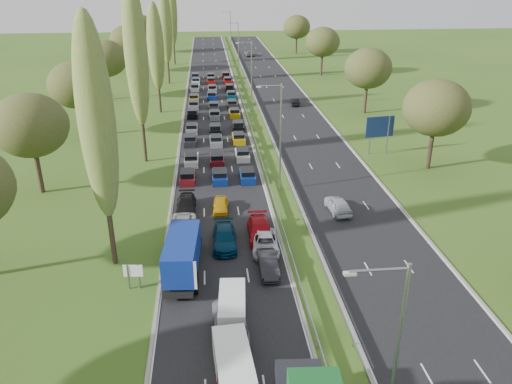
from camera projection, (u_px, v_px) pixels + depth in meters
name	position (u px, v px, depth m)	size (l,w,h in m)	color
ground	(251.00, 108.00, 90.04)	(260.00, 260.00, 0.00)	#34591B
near_carriageway	(213.00, 106.00, 91.72)	(10.50, 215.00, 0.04)	black
far_carriageway	(286.00, 104.00, 92.92)	(10.50, 215.00, 0.04)	black
central_reservation	(250.00, 102.00, 92.10)	(2.36, 215.00, 0.32)	gray
lamp_columns	(252.00, 77.00, 85.80)	(0.18, 140.18, 12.00)	gray
poplar_row	(149.00, 48.00, 72.84)	(2.80, 127.80, 22.44)	#2D2116
woodland_left	(70.00, 90.00, 68.75)	(8.00, 166.00, 11.10)	#2D2116
woodland_right	(384.00, 78.00, 76.54)	(8.00, 153.00, 11.10)	#2D2116
traffic_queue_fill	(214.00, 110.00, 87.09)	(9.07, 66.52, 0.80)	#590F14
near_car_2	(183.00, 226.00, 46.73)	(2.29, 4.98, 1.38)	white
near_car_3	(186.00, 205.00, 51.09)	(1.97, 4.84, 1.40)	black
near_car_5	(231.00, 381.00, 28.95)	(1.60, 4.58, 1.51)	maroon
near_car_6	(230.00, 323.00, 33.83)	(2.32, 5.04, 1.40)	gray
near_car_7	(224.00, 238.00, 44.56)	(2.13, 5.25, 1.52)	#042C47
near_car_8	(221.00, 205.00, 51.07)	(1.54, 3.82, 1.30)	#D29A0E
near_car_9	(268.00, 264.00, 40.65)	(1.50, 4.31, 1.42)	black
near_car_10	(265.00, 243.00, 43.78)	(2.32, 5.03, 1.40)	#B2B6BC
near_car_11	(260.00, 230.00, 45.83)	(2.19, 5.38, 1.56)	#9C0913
far_car_0	(338.00, 205.00, 50.87)	(1.84, 4.56, 1.55)	#B0B5BA
far_car_1	(295.00, 101.00, 92.13)	(1.37, 3.94, 1.30)	black
far_car_2	(249.00, 53.00, 146.58)	(2.47, 5.36, 1.49)	slate
blue_lorry	(183.00, 253.00, 40.04)	(2.40, 8.65, 3.65)	black
white_van_front	(233.00, 364.00, 29.80)	(2.07, 5.27, 2.12)	white
white_van_rear	(232.00, 306.00, 35.19)	(1.84, 4.69, 1.89)	silver
info_sign	(133.00, 273.00, 38.24)	(1.50, 0.25, 2.10)	gray
direction_sign	(380.00, 128.00, 66.08)	(3.97, 0.68, 5.20)	gray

